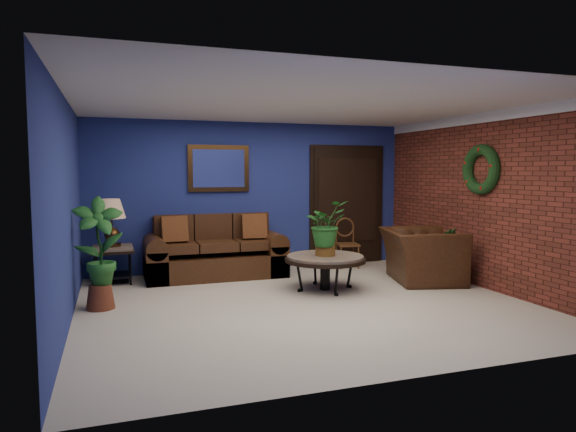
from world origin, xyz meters
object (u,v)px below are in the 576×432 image
object	(u,v)px
end_table	(113,255)
armchair	(422,255)
sofa	(215,256)
side_chair	(346,239)
table_lamp	(112,217)
coffee_table	(325,260)

from	to	relation	value
end_table	armchair	bearing A→B (deg)	-17.36
sofa	armchair	size ratio (longest dim) A/B	1.78
end_table	side_chair	xyz separation A→B (m)	(3.88, 0.06, 0.06)
table_lamp	armchair	world-z (taller)	table_lamp
table_lamp	end_table	bearing A→B (deg)	-45.00
end_table	table_lamp	distance (m)	0.57
coffee_table	sofa	bearing A→B (deg)	131.43
end_table	side_chair	distance (m)	3.88
end_table	armchair	world-z (taller)	armchair
coffee_table	side_chair	bearing A→B (deg)	55.26
sofa	end_table	size ratio (longest dim) A/B	3.58
table_lamp	armchair	size ratio (longest dim) A/B	0.56
coffee_table	armchair	size ratio (longest dim) A/B	0.94
sofa	end_table	bearing A→B (deg)	-178.81
sofa	side_chair	bearing A→B (deg)	0.75
sofa	table_lamp	size ratio (longest dim) A/B	3.19
end_table	table_lamp	xyz separation A→B (m)	(-0.00, 0.00, 0.57)
side_chair	sofa	bearing A→B (deg)	-169.68
table_lamp	side_chair	bearing A→B (deg)	0.92
table_lamp	side_chair	xyz separation A→B (m)	(3.88, 0.06, -0.51)
sofa	table_lamp	xyz separation A→B (m)	(-1.54, -0.03, 0.68)
sofa	coffee_table	xyz separation A→B (m)	(1.30, -1.47, 0.11)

